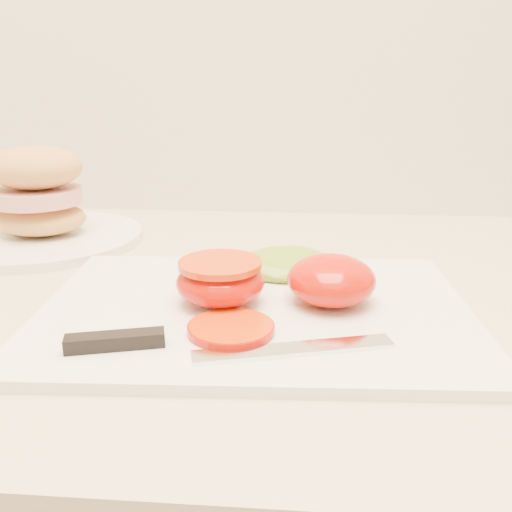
{
  "coord_description": "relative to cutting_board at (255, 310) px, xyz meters",
  "views": [
    {
      "loc": [
        -0.25,
        1.11,
        1.15
      ],
      "look_at": [
        -0.29,
        1.6,
        0.99
      ],
      "focal_mm": 40.0,
      "sensor_mm": 36.0,
      "label": 1
    }
  ],
  "objects": [
    {
      "name": "cutting_board",
      "position": [
        0.0,
        0.0,
        0.0
      ],
      "size": [
        0.41,
        0.3,
        0.01
      ],
      "primitive_type": "cube",
      "rotation": [
        0.0,
        0.0,
        0.05
      ],
      "color": "white",
      "rests_on": "counter"
    },
    {
      "name": "tomato_half_dome",
      "position": [
        0.07,
        0.01,
        0.03
      ],
      "size": [
        0.08,
        0.08,
        0.05
      ],
      "primitive_type": "ellipsoid",
      "color": "#BC0B09",
      "rests_on": "cutting_board"
    },
    {
      "name": "tomato_half_cut",
      "position": [
        -0.03,
        0.0,
        0.03
      ],
      "size": [
        0.08,
        0.08,
        0.04
      ],
      "color": "#BC0B09",
      "rests_on": "cutting_board"
    },
    {
      "name": "tomato_slice_0",
      "position": [
        -0.02,
        -0.06,
        0.01
      ],
      "size": [
        0.07,
        0.07,
        0.01
      ],
      "primitive_type": "cylinder",
      "color": "#CC4A08",
      "rests_on": "cutting_board"
    },
    {
      "name": "lettuce_leaf_0",
      "position": [
        0.03,
        0.09,
        0.02
      ],
      "size": [
        0.11,
        0.09,
        0.02
      ],
      "primitive_type": "ellipsoid",
      "rotation": [
        0.0,
        0.0,
        0.19
      ],
      "color": "olive",
      "rests_on": "cutting_board"
    },
    {
      "name": "knife",
      "position": [
        -0.05,
        -0.09,
        0.01
      ],
      "size": [
        0.26,
        0.06,
        0.01
      ],
      "rotation": [
        0.0,
        0.0,
        0.27
      ],
      "color": "silver",
      "rests_on": "cutting_board"
    },
    {
      "name": "sandwich_plate",
      "position": [
        -0.3,
        0.21,
        0.04
      ],
      "size": [
        0.26,
        0.26,
        0.13
      ],
      "rotation": [
        0.0,
        0.0,
        0.35
      ],
      "color": "white",
      "rests_on": "counter"
    }
  ]
}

